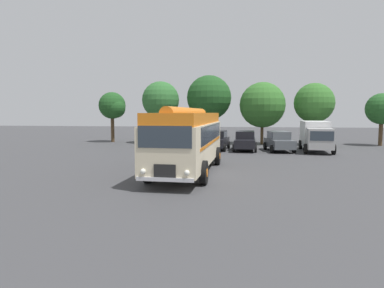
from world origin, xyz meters
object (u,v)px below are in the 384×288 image
Objects in this scene: car_mid_left at (217,140)px; car_far_right at (279,141)px; vintage_bus at (188,137)px; car_mid_right at (245,141)px; car_near_left at (182,140)px; box_van at (316,135)px.

car_mid_left and car_far_right have the same top height.
vintage_bus reaches higher than car_mid_right.
vintage_bus is 2.40× the size of car_mid_right.
car_near_left and car_far_right have the same top height.
car_mid_right is 2.80m from car_far_right.
car_near_left is at bearing 177.88° from car_mid_left.
box_van reaches higher than car_near_left.
vintage_bus is at bearing -78.82° from car_near_left.
car_far_right is (2.80, -0.10, 0.00)m from car_mid_right.
car_near_left is 11.39m from box_van.
car_near_left is at bearing 176.24° from car_far_right.
car_far_right is at bearing -172.95° from box_van.
box_van is at bearing 51.66° from vintage_bus.
car_near_left is 5.56m from car_mid_right.
car_mid_right is at bearing 178.05° from car_far_right.
vintage_bus reaches higher than car_near_left.
car_mid_left is at bearing 86.06° from vintage_bus.
car_near_left is 0.99× the size of car_mid_left.
car_mid_left is at bearing 172.13° from car_mid_right.
car_near_left and car_mid_left have the same top height.
car_mid_right is 0.73× the size of box_van.
vintage_bus is 11.70m from car_mid_right.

